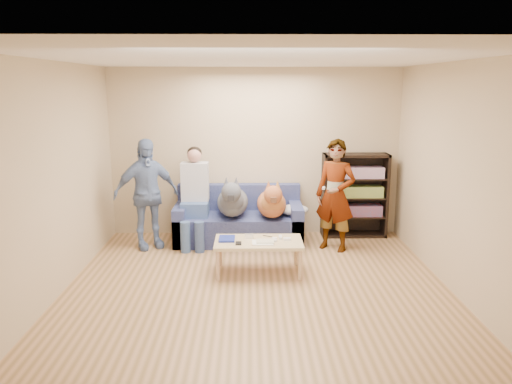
{
  "coord_description": "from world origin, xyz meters",
  "views": [
    {
      "loc": [
        -0.09,
        -5.23,
        2.34
      ],
      "look_at": [
        0.0,
        1.2,
        0.95
      ],
      "focal_mm": 35.0,
      "sensor_mm": 36.0,
      "label": 1
    }
  ],
  "objects_px": {
    "person_standing_right": "(335,195)",
    "sofa": "(239,222)",
    "person_standing_left": "(146,194)",
    "dog_tan": "(272,203)",
    "bookshelf": "(354,193)",
    "notebook_blue": "(227,239)",
    "dog_gray": "(232,201)",
    "coffee_table": "(259,244)",
    "person_seated": "(195,193)",
    "camera_silver": "(249,236)"
  },
  "relations": [
    {
      "from": "camera_silver",
      "to": "dog_tan",
      "type": "xyz_separation_m",
      "value": [
        0.33,
        0.99,
        0.2
      ]
    },
    {
      "from": "notebook_blue",
      "to": "dog_tan",
      "type": "bearing_deg",
      "value": 59.95
    },
    {
      "from": "notebook_blue",
      "to": "coffee_table",
      "type": "distance_m",
      "value": 0.41
    },
    {
      "from": "camera_silver",
      "to": "coffee_table",
      "type": "relative_size",
      "value": 0.1
    },
    {
      "from": "sofa",
      "to": "person_seated",
      "type": "height_order",
      "value": "person_seated"
    },
    {
      "from": "person_standing_left",
      "to": "dog_tan",
      "type": "bearing_deg",
      "value": -25.05
    },
    {
      "from": "person_standing_left",
      "to": "dog_tan",
      "type": "height_order",
      "value": "person_standing_left"
    },
    {
      "from": "person_standing_right",
      "to": "dog_tan",
      "type": "relative_size",
      "value": 1.36
    },
    {
      "from": "sofa",
      "to": "coffee_table",
      "type": "distance_m",
      "value": 1.37
    },
    {
      "from": "dog_tan",
      "to": "coffee_table",
      "type": "height_order",
      "value": "dog_tan"
    },
    {
      "from": "person_standing_right",
      "to": "sofa",
      "type": "distance_m",
      "value": 1.54
    },
    {
      "from": "bookshelf",
      "to": "dog_tan",
      "type": "bearing_deg",
      "value": -160.51
    },
    {
      "from": "dog_tan",
      "to": "bookshelf",
      "type": "bearing_deg",
      "value": 19.49
    },
    {
      "from": "coffee_table",
      "to": "sofa",
      "type": "bearing_deg",
      "value": 101.63
    },
    {
      "from": "notebook_blue",
      "to": "camera_silver",
      "type": "distance_m",
      "value": 0.29
    },
    {
      "from": "person_standing_left",
      "to": "camera_silver",
      "type": "height_order",
      "value": "person_standing_left"
    },
    {
      "from": "dog_tan",
      "to": "person_seated",
      "type": "bearing_deg",
      "value": 174.83
    },
    {
      "from": "dog_tan",
      "to": "person_standing_right",
      "type": "bearing_deg",
      "value": -13.28
    },
    {
      "from": "notebook_blue",
      "to": "bookshelf",
      "type": "relative_size",
      "value": 0.2
    },
    {
      "from": "dog_gray",
      "to": "coffee_table",
      "type": "distance_m",
      "value": 1.26
    },
    {
      "from": "dog_tan",
      "to": "notebook_blue",
      "type": "bearing_deg",
      "value": -120.05
    },
    {
      "from": "coffee_table",
      "to": "bookshelf",
      "type": "height_order",
      "value": "bookshelf"
    },
    {
      "from": "sofa",
      "to": "person_standing_left",
      "type": "bearing_deg",
      "value": -166.59
    },
    {
      "from": "sofa",
      "to": "person_seated",
      "type": "bearing_deg",
      "value": -168.94
    },
    {
      "from": "notebook_blue",
      "to": "sofa",
      "type": "bearing_deg",
      "value": 84.52
    },
    {
      "from": "person_seated",
      "to": "dog_tan",
      "type": "relative_size",
      "value": 1.25
    },
    {
      "from": "camera_silver",
      "to": "bookshelf",
      "type": "bearing_deg",
      "value": 41.52
    },
    {
      "from": "person_standing_right",
      "to": "dog_gray",
      "type": "distance_m",
      "value": 1.5
    },
    {
      "from": "person_standing_left",
      "to": "bookshelf",
      "type": "distance_m",
      "value": 3.17
    },
    {
      "from": "person_standing_right",
      "to": "dog_gray",
      "type": "relative_size",
      "value": 1.25
    },
    {
      "from": "notebook_blue",
      "to": "person_seated",
      "type": "relative_size",
      "value": 0.18
    },
    {
      "from": "camera_silver",
      "to": "coffee_table",
      "type": "bearing_deg",
      "value": -45.0
    },
    {
      "from": "bookshelf",
      "to": "notebook_blue",
      "type": "bearing_deg",
      "value": -141.59
    },
    {
      "from": "coffee_table",
      "to": "dog_gray",
      "type": "bearing_deg",
      "value": 107.22
    },
    {
      "from": "person_standing_right",
      "to": "sofa",
      "type": "xyz_separation_m",
      "value": [
        -1.38,
        0.44,
        -0.52
      ]
    },
    {
      "from": "notebook_blue",
      "to": "sofa",
      "type": "relative_size",
      "value": 0.14
    },
    {
      "from": "coffee_table",
      "to": "notebook_blue",
      "type": "bearing_deg",
      "value": 172.87
    },
    {
      "from": "notebook_blue",
      "to": "camera_silver",
      "type": "bearing_deg",
      "value": 14.04
    },
    {
      "from": "person_standing_right",
      "to": "camera_silver",
      "type": "distance_m",
      "value": 1.5
    },
    {
      "from": "person_seated",
      "to": "dog_tan",
      "type": "bearing_deg",
      "value": -5.17
    },
    {
      "from": "dog_gray",
      "to": "bookshelf",
      "type": "relative_size",
      "value": 0.98
    },
    {
      "from": "person_standing_left",
      "to": "notebook_blue",
      "type": "bearing_deg",
      "value": -66.97
    },
    {
      "from": "person_standing_left",
      "to": "sofa",
      "type": "relative_size",
      "value": 0.84
    },
    {
      "from": "person_standing_right",
      "to": "person_seated",
      "type": "height_order",
      "value": "person_standing_right"
    },
    {
      "from": "person_standing_left",
      "to": "sofa",
      "type": "distance_m",
      "value": 1.45
    },
    {
      "from": "coffee_table",
      "to": "bookshelf",
      "type": "distance_m",
      "value": 2.21
    },
    {
      "from": "person_standing_left",
      "to": "dog_tan",
      "type": "distance_m",
      "value": 1.82
    },
    {
      "from": "camera_silver",
      "to": "notebook_blue",
      "type": "bearing_deg",
      "value": -165.96
    },
    {
      "from": "person_standing_right",
      "to": "person_standing_left",
      "type": "height_order",
      "value": "person_standing_left"
    },
    {
      "from": "sofa",
      "to": "bookshelf",
      "type": "distance_m",
      "value": 1.86
    }
  ]
}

